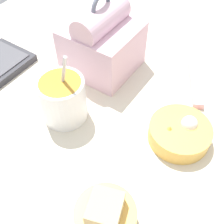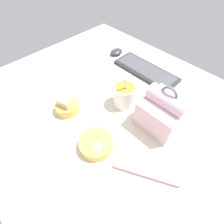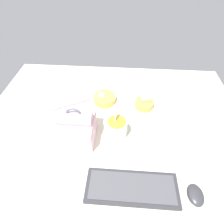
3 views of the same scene
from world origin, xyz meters
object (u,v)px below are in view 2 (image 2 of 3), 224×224
soup_cup (124,95)px  bento_bowl_sandwich (67,106)px  chopstick_case (146,173)px  bento_bowl_snacks (96,144)px  lunch_bag (163,111)px  computer_mouse (116,52)px  keyboard (146,71)px

soup_cup → bento_bowl_sandwich: 25.79cm
chopstick_case → bento_bowl_snacks: bearing=-166.0°
soup_cup → chopstick_case: soup_cup is taller
lunch_bag → chopstick_case: size_ratio=0.95×
computer_mouse → bento_bowl_sandwich: bearing=-70.8°
computer_mouse → lunch_bag: bearing=-26.0°
computer_mouse → keyboard: bearing=-2.7°
bento_bowl_sandwich → chopstick_case: bento_bowl_sandwich is taller
computer_mouse → chopstick_case: computer_mouse is taller
bento_bowl_snacks → computer_mouse: size_ratio=1.53×
soup_cup → bento_bowl_sandwich: bearing=-124.8°
soup_cup → chopstick_case: size_ratio=0.80×
keyboard → bento_bowl_sandwich: size_ratio=3.47×
lunch_bag → soup_cup: lunch_bag is taller
computer_mouse → soup_cup: bearing=-40.5°
keyboard → bento_bowl_sandwich: bearing=-98.9°
soup_cup → bento_bowl_sandwich: (-14.63, -21.08, -2.57)cm
soup_cup → bento_bowl_snacks: soup_cup is taller
lunch_bag → chopstick_case: lunch_bag is taller
bento_bowl_sandwich → bento_bowl_snacks: bearing=-7.1°
lunch_bag → bento_bowl_snacks: size_ratio=1.56×
lunch_bag → soup_cup: bearing=-171.9°
keyboard → bento_bowl_snacks: (15.51, -49.55, 1.06)cm
keyboard → bento_bowl_snacks: size_ratio=2.80×
soup_cup → bento_bowl_snacks: (8.18, -23.91, -3.23)cm
lunch_bag → chopstick_case: bearing=-65.5°
bento_bowl_snacks → computer_mouse: bearing=127.9°
chopstick_case → bento_bowl_sandwich: bearing=-177.1°
keyboard → chopstick_case: bearing=-51.5°
soup_cup → bento_bowl_snacks: size_ratio=1.32×
bento_bowl_sandwich → computer_mouse: bearing=109.2°
bento_bowl_snacks → chopstick_case: (19.95, 4.99, -1.28)cm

